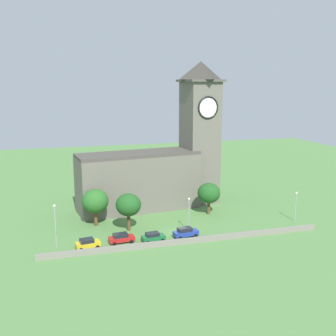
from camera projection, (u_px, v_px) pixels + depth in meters
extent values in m
plane|color=#517F42|center=(158.00, 210.00, 91.45)|extent=(200.00, 200.00, 0.00)
cube|color=#666056|center=(138.00, 182.00, 90.86)|extent=(27.73, 12.36, 12.21)
cube|color=#47433C|center=(138.00, 154.00, 89.56)|extent=(27.64, 11.65, 0.70)
cube|color=#666056|center=(200.00, 143.00, 95.17)|extent=(8.20, 8.20, 28.11)
cube|color=#4F4B43|center=(201.00, 81.00, 92.27)|extent=(9.51, 9.51, 0.50)
pyramid|color=#38352F|center=(201.00, 70.00, 91.81)|extent=(8.61, 8.61, 4.03)
cylinder|color=white|center=(208.00, 108.00, 90.11)|extent=(4.67, 0.71, 4.69)
torus|color=black|center=(208.00, 108.00, 90.11)|extent=(5.12, 1.07, 5.11)
cylinder|color=white|center=(214.00, 106.00, 94.90)|extent=(0.71, 4.67, 4.69)
torus|color=black|center=(214.00, 106.00, 94.90)|extent=(1.07, 5.12, 5.11)
cube|color=gray|center=(188.00, 241.00, 71.96)|extent=(51.53, 0.70, 0.94)
cube|color=gold|center=(88.00, 244.00, 69.88)|extent=(4.37, 2.53, 0.77)
cube|color=#1E232B|center=(87.00, 241.00, 69.66)|extent=(2.54, 2.03, 0.61)
cylinder|color=black|center=(95.00, 243.00, 71.39)|extent=(0.66, 0.44, 0.62)
cylinder|color=black|center=(98.00, 247.00, 69.67)|extent=(0.66, 0.44, 0.62)
cylinder|color=black|center=(79.00, 246.00, 70.25)|extent=(0.66, 0.44, 0.62)
cylinder|color=black|center=(81.00, 250.00, 68.53)|extent=(0.66, 0.44, 0.62)
cube|color=red|center=(122.00, 239.00, 72.34)|extent=(4.65, 2.23, 0.77)
cube|color=#1E232B|center=(120.00, 235.00, 72.12)|extent=(2.66, 1.84, 0.61)
cylinder|color=black|center=(129.00, 238.00, 73.80)|extent=(0.65, 0.39, 0.62)
cylinder|color=black|center=(131.00, 241.00, 72.11)|extent=(0.65, 0.39, 0.62)
cylinder|color=black|center=(112.00, 240.00, 72.73)|extent=(0.65, 0.39, 0.62)
cylinder|color=black|center=(114.00, 244.00, 71.03)|extent=(0.65, 0.39, 0.62)
cube|color=#1E6B38|center=(153.00, 238.00, 72.84)|extent=(4.30, 2.20, 0.77)
cube|color=#1E232B|center=(152.00, 234.00, 72.63)|extent=(2.47, 1.79, 0.61)
cylinder|color=black|center=(159.00, 237.00, 74.24)|extent=(0.64, 0.38, 0.61)
cylinder|color=black|center=(163.00, 240.00, 72.66)|extent=(0.64, 0.38, 0.61)
cylinder|color=black|center=(144.00, 239.00, 73.19)|extent=(0.64, 0.38, 0.61)
cylinder|color=black|center=(148.00, 243.00, 71.60)|extent=(0.64, 0.38, 0.61)
cube|color=#233D9E|center=(186.00, 233.00, 74.92)|extent=(4.79, 2.36, 0.83)
cube|color=#1E232B|center=(185.00, 229.00, 74.68)|extent=(2.76, 1.88, 0.66)
cylinder|color=black|center=(191.00, 232.00, 76.41)|extent=(0.70, 0.40, 0.66)
cylinder|color=black|center=(196.00, 236.00, 74.83)|extent=(0.70, 0.40, 0.66)
cylinder|color=black|center=(176.00, 235.00, 75.19)|extent=(0.70, 0.40, 0.66)
cylinder|color=black|center=(180.00, 238.00, 73.60)|extent=(0.70, 0.40, 0.66)
cylinder|color=#9EA0A5|center=(56.00, 227.00, 69.61)|extent=(0.14, 0.14, 7.24)
sphere|color=#F4EFCC|center=(54.00, 206.00, 68.83)|extent=(0.44, 0.44, 0.44)
cylinder|color=#9EA0A5|center=(189.00, 216.00, 77.21)|extent=(0.14, 0.14, 6.24)
sphere|color=#F4EFCC|center=(189.00, 199.00, 76.54)|extent=(0.44, 0.44, 0.44)
cylinder|color=#9EA0A5|center=(295.00, 208.00, 83.28)|extent=(0.14, 0.14, 5.70)
sphere|color=#F4EFCC|center=(296.00, 193.00, 82.66)|extent=(0.44, 0.44, 0.44)
cylinder|color=brown|center=(129.00, 222.00, 78.12)|extent=(0.68, 0.68, 3.32)
ellipsoid|color=#1E511E|center=(128.00, 205.00, 77.42)|extent=(4.84, 4.84, 4.36)
cylinder|color=brown|center=(96.00, 218.00, 80.87)|extent=(0.73, 0.73, 3.10)
ellipsoid|color=#286023|center=(95.00, 201.00, 80.16)|extent=(5.23, 5.23, 4.71)
cylinder|color=brown|center=(209.00, 208.00, 88.13)|extent=(0.68, 0.68, 2.84)
ellipsoid|color=#1E511E|center=(209.00, 193.00, 87.47)|extent=(4.88, 4.88, 4.39)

